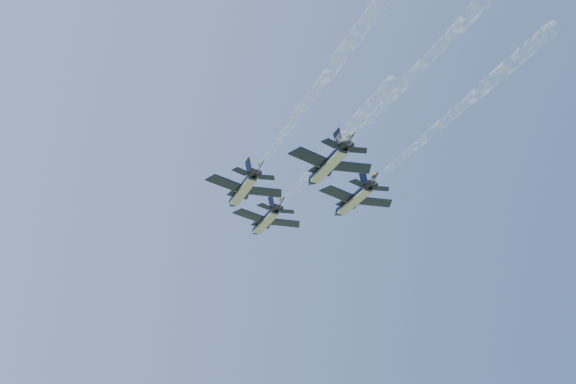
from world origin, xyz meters
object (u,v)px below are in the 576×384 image
jet_lead (265,221)px  jet_slot (328,165)px  jet_right (354,200)px  jet_left (243,189)px

jet_lead → jet_slot: same height
jet_right → jet_lead: bearing=124.3°
jet_slot → jet_lead: bearing=92.0°
jet_lead → jet_left: bearing=-119.0°
jet_lead → jet_right: size_ratio=1.00×
jet_lead → jet_slot: bearing=-88.0°
jet_right → jet_slot: size_ratio=1.00×
jet_left → jet_right: same height
jet_left → jet_lead: bearing=61.0°
jet_right → jet_left: bearing=177.0°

